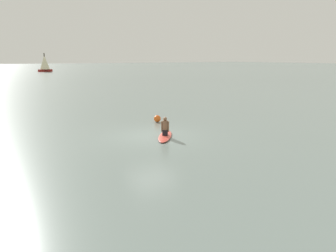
% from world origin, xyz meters
% --- Properties ---
extents(ground_plane, '(400.00, 400.00, 0.00)m').
position_xyz_m(ground_plane, '(0.00, 0.00, 0.00)').
color(ground_plane, slate).
extents(surfboard, '(2.45, 2.12, 0.10)m').
position_xyz_m(surfboard, '(0.65, 0.43, 0.05)').
color(surfboard, '#D84C3F').
rests_on(surfboard, ground).
extents(person_paddler, '(0.40, 0.39, 0.93)m').
position_xyz_m(person_paddler, '(0.65, 0.43, 0.53)').
color(person_paddler, black).
rests_on(person_paddler, surfboard).
extents(sailboat_center_horizon, '(3.13, 3.86, 5.02)m').
position_xyz_m(sailboat_center_horizon, '(-81.51, 13.75, 2.37)').
color(sailboat_center_horizon, maroon).
rests_on(sailboat_center_horizon, ground).
extents(buoy_marker, '(0.43, 0.43, 0.43)m').
position_xyz_m(buoy_marker, '(-2.97, 2.17, 0.22)').
color(buoy_marker, '#E55919').
rests_on(buoy_marker, ground).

